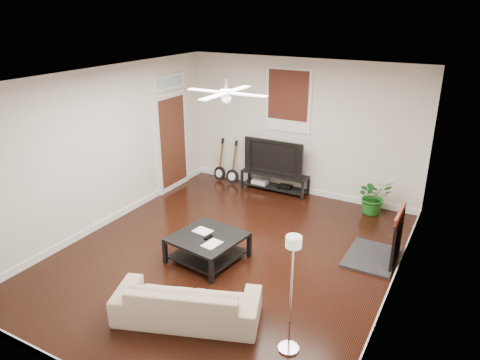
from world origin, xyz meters
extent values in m
cube|color=black|center=(0.00, 0.00, 0.00)|extent=(5.00, 6.00, 0.01)
cube|color=white|center=(0.00, 0.00, 2.80)|extent=(5.00, 6.00, 0.01)
cube|color=silver|center=(0.00, 3.00, 1.40)|extent=(5.00, 0.01, 2.80)
cube|color=silver|center=(0.00, -3.00, 1.40)|extent=(5.00, 0.01, 2.80)
cube|color=silver|center=(-2.50, 0.00, 1.40)|extent=(0.01, 6.00, 2.80)
cube|color=silver|center=(2.50, 0.00, 1.40)|extent=(0.01, 6.00, 2.80)
cube|color=#A04E33|center=(2.49, 1.00, 1.40)|extent=(0.02, 2.20, 2.80)
cube|color=black|center=(2.20, 1.00, 0.46)|extent=(0.80, 1.10, 0.92)
cube|color=#3E1310|center=(-0.30, 2.97, 1.95)|extent=(1.00, 0.06, 1.30)
cube|color=white|center=(-2.46, 1.90, 1.25)|extent=(0.08, 1.00, 2.50)
cube|color=black|center=(-0.46, 2.78, 0.20)|extent=(1.46, 0.39, 0.41)
imported|color=black|center=(-0.46, 2.80, 0.78)|extent=(1.31, 0.17, 0.75)
cube|color=black|center=(-0.20, -0.28, 0.21)|extent=(1.11, 1.11, 0.42)
imported|color=#C4B193|center=(0.34, -1.61, 0.27)|extent=(1.96, 1.29, 0.53)
imported|color=#1C621C|center=(1.66, 2.67, 0.35)|extent=(0.84, 0.82, 0.71)
camera|label=1|loc=(3.20, -5.42, 3.74)|focal=33.58mm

